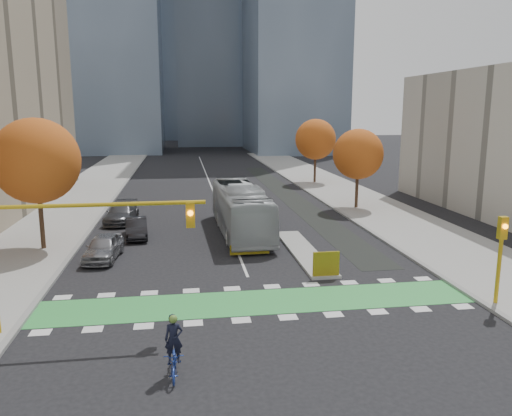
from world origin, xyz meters
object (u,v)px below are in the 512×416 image
object	(u,v)px
hazard_board	(326,264)
tree_west	(36,161)
parked_car_a	(104,247)
traffic_signal_west	(60,233)
parked_car_c	(121,213)
cyclist	(174,355)
traffic_signal_east	(501,247)
parked_car_b	(136,228)
tree_east_near	(358,154)
bus	(241,209)
tree_east_far	(316,139)

from	to	relation	value
hazard_board	tree_west	size ratio (longest dim) A/B	0.17
tree_west	parked_car_a	distance (m)	6.83
traffic_signal_west	parked_car_c	distance (m)	20.22
parked_car_a	cyclist	bearing A→B (deg)	-66.95
traffic_signal_west	parked_car_c	world-z (taller)	traffic_signal_west
traffic_signal_east	parked_car_c	bearing A→B (deg)	132.93
traffic_signal_west	parked_car_b	bearing A→B (deg)	84.54
tree_west	hazard_board	bearing A→B (deg)	-25.99
tree_east_near	bus	world-z (taller)	tree_east_near
bus	parked_car_c	size ratio (longest dim) A/B	2.42
bus	parked_car_a	size ratio (longest dim) A/B	2.84
tree_west	parked_car_a	xyz separation A→B (m)	(4.04, -2.56, -4.88)
traffic_signal_west	parked_car_b	distance (m)	15.39
traffic_signal_west	parked_car_a	size ratio (longest dim) A/B	1.96
hazard_board	tree_east_near	bearing A→B (deg)	65.80
tree_east_near	traffic_signal_west	bearing A→B (deg)	-131.52
tree_east_near	parked_car_a	size ratio (longest dim) A/B	1.63
traffic_signal_east	cyclist	xyz separation A→B (m)	(-14.20, -3.94, -2.03)
tree_east_near	bus	size ratio (longest dim) A/B	0.57
parked_car_b	bus	bearing A→B (deg)	-3.84
bus	parked_car_c	bearing A→B (deg)	149.87
hazard_board	parked_car_a	bearing A→B (deg)	156.35
tree_east_far	traffic_signal_west	bearing A→B (deg)	-117.95
parked_car_a	parked_car_b	xyz separation A→B (m)	(1.46, 5.00, -0.07)
parked_car_c	hazard_board	bearing A→B (deg)	-46.28
traffic_signal_west	parked_car_c	size ratio (longest dim) A/B	1.68
tree_west	parked_car_b	size ratio (longest dim) A/B	2.02
traffic_signal_west	parked_car_a	distance (m)	10.48
traffic_signal_west	parked_car_a	xyz separation A→B (m)	(-0.03, 9.95, -3.29)
tree_east_far	parked_car_c	world-z (taller)	tree_east_far
hazard_board	traffic_signal_west	distance (m)	13.23
bus	tree_west	bearing A→B (deg)	-169.93
tree_east_far	bus	size ratio (longest dim) A/B	0.62
tree_east_near	tree_east_far	world-z (taller)	tree_east_far
tree_east_far	traffic_signal_west	size ratio (longest dim) A/B	0.90
cyclist	parked_car_c	bearing A→B (deg)	101.09
cyclist	parked_car_c	distance (m)	24.28
traffic_signal_east	bus	bearing A→B (deg)	122.70
hazard_board	bus	xyz separation A→B (m)	(-3.23, 10.44, 0.92)
hazard_board	parked_car_c	size ratio (longest dim) A/B	0.28
traffic_signal_west	traffic_signal_east	world-z (taller)	traffic_signal_west
tree_west	cyclist	xyz separation A→B (m)	(8.30, -16.45, -4.91)
hazard_board	cyclist	size ratio (longest dim) A/B	0.66
hazard_board	tree_east_near	world-z (taller)	tree_east_near
parked_car_a	parked_car_c	world-z (taller)	parked_car_a
parked_car_a	hazard_board	bearing A→B (deg)	-17.67
tree_east_near	parked_car_c	size ratio (longest dim) A/B	1.39
parked_car_a	tree_east_far	bearing A→B (deg)	60.35
traffic_signal_east	tree_west	bearing A→B (deg)	150.93
traffic_signal_west	parked_car_b	world-z (taller)	traffic_signal_west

